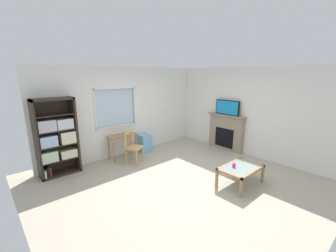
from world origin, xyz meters
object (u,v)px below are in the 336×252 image
Objects in this scene: plastic_drawer_unit at (144,143)px; fireplace at (226,132)px; sippy_cup at (234,165)px; bookshelf at (56,139)px; desk_under_window at (122,139)px; wooden_chair at (133,147)px; tv at (227,108)px; coffee_table at (241,169)px.

fireplace reaches higher than plastic_drawer_unit.
plastic_drawer_unit reaches higher than sippy_cup.
sippy_cup is at bearing -85.60° from plastic_drawer_unit.
desk_under_window is at bearing -3.70° from bookshelf.
desk_under_window is 0.64× the size of fireplace.
wooden_chair is 0.97m from plastic_drawer_unit.
wooden_chair reaches higher than desk_under_window.
fireplace is at bearing -37.19° from plastic_drawer_unit.
fireplace is 2.36m from sippy_cup.
fireplace is 1.57× the size of tv.
sippy_cup is at bearing -141.97° from fireplace.
wooden_chair reaches higher than plastic_drawer_unit.
plastic_drawer_unit is at bearing -1.37° from bookshelf.
bookshelf reaches higher than tv.
coffee_table is (0.35, -3.15, 0.08)m from plastic_drawer_unit.
fireplace reaches higher than desk_under_window.
plastic_drawer_unit is 6.09× the size of sippy_cup.
sippy_cup reaches higher than coffee_table.
bookshelf is 2.29× the size of tv.
tv reaches higher than desk_under_window.
plastic_drawer_unit is (2.48, -0.06, -0.63)m from bookshelf.
desk_under_window is 0.91× the size of wooden_chair.
desk_under_window is 1.50× the size of plastic_drawer_unit.
tv is 0.84× the size of coffee_table.
fireplace reaches higher than wooden_chair.
tv is at bearing -19.79° from wooden_chair.
sippy_cup is at bearing 140.08° from coffee_table.
bookshelf is 1.72m from desk_under_window.
bookshelf is 4.31m from coffee_table.
tv is at bearing 38.31° from sippy_cup.
bookshelf is 20.69× the size of sippy_cup.
fireplace is at bearing -19.67° from wooden_chair.
sippy_cup is at bearing -48.88° from bookshelf.
fireplace is at bearing -19.83° from bookshelf.
wooden_chair is 10.00× the size of sippy_cup.
sippy_cup is (1.00, -2.48, -0.00)m from wooden_chair.
tv is (-0.02, 0.00, 0.80)m from fireplace.
plastic_drawer_unit reaches higher than coffee_table.
fireplace is 1.32× the size of coffee_table.
plastic_drawer_unit is 3.17m from coffee_table.
plastic_drawer_unit is 2.65m from fireplace.
sippy_cup is (-1.84, -1.46, -0.91)m from tv.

